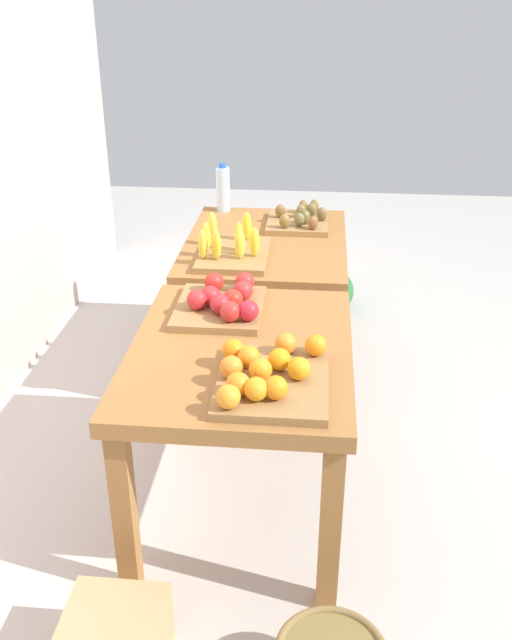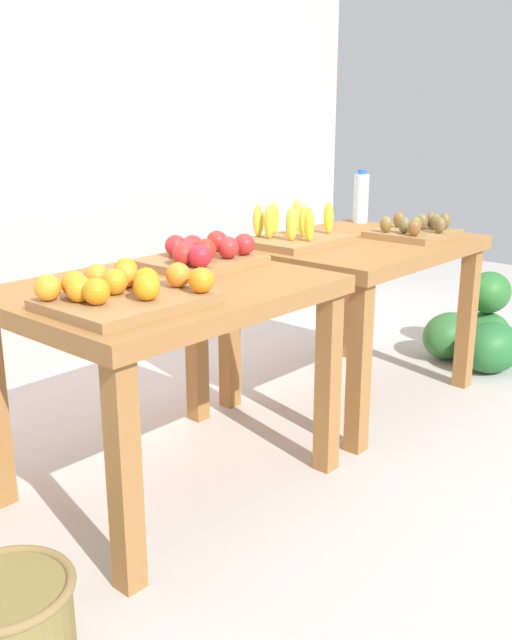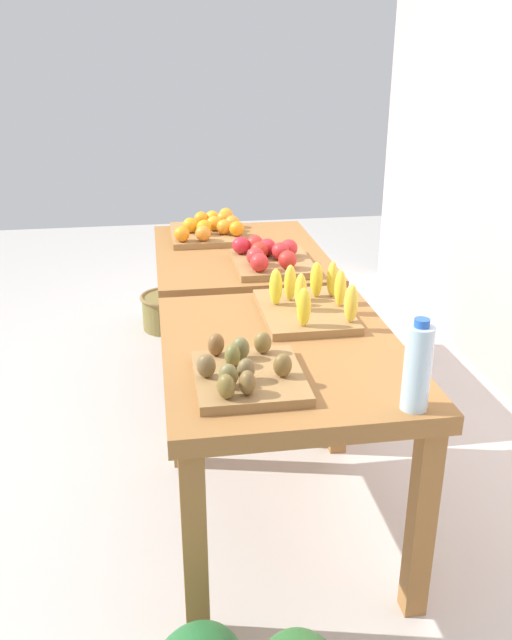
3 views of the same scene
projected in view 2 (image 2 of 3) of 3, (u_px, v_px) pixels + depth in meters
name	position (u px, v px, depth m)	size (l,w,h in m)	color
ground_plane	(273.00, 433.00, 2.92)	(8.00, 8.00, 0.00)	#B7B3AE
back_wall	(59.00, 64.00, 3.36)	(4.40, 0.12, 3.00)	beige
display_table_left	(166.00, 315.00, 2.34)	(1.04, 0.80, 0.74)	#986433
display_table_right	(355.00, 264.00, 3.15)	(1.04, 0.80, 0.74)	#986433
orange_bin	(123.00, 291.00, 2.04)	(0.45, 0.38, 0.11)	olive
apple_bin	(202.00, 255.00, 2.56)	(0.40, 0.35, 0.11)	olive
banana_crate	(295.00, 233.00, 3.01)	(0.44, 0.32, 0.17)	olive
kiwi_bin	(415.00, 230.00, 3.18)	(0.36, 0.32, 0.10)	olive
water_bottle	(361.00, 198.00, 3.59)	(0.08, 0.08, 0.27)	silver
watermelon_pile	(477.00, 330.00, 3.75)	(0.63, 0.60, 0.46)	#2D7133
wicker_basket	(8.00, 621.00, 1.67)	(0.33, 0.33, 0.22)	olive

